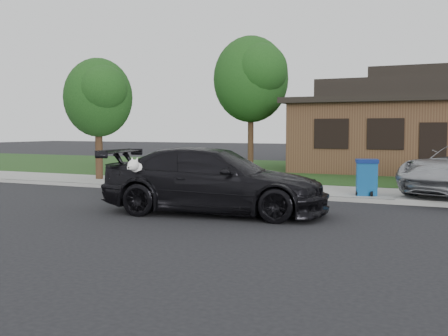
% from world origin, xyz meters
% --- Properties ---
extents(ground, '(120.00, 120.00, 0.00)m').
position_xyz_m(ground, '(0.00, 0.00, 0.00)').
color(ground, black).
rests_on(ground, ground).
extents(sidewalk, '(60.00, 3.00, 0.12)m').
position_xyz_m(sidewalk, '(0.00, 5.00, 0.06)').
color(sidewalk, gray).
rests_on(sidewalk, ground).
extents(curb, '(60.00, 0.12, 0.12)m').
position_xyz_m(curb, '(0.00, 3.50, 0.06)').
color(curb, gray).
rests_on(curb, ground).
extents(lawn, '(60.00, 13.00, 0.13)m').
position_xyz_m(lawn, '(0.00, 13.00, 0.07)').
color(lawn, '#193814').
rests_on(lawn, ground).
extents(sedan, '(5.70, 2.95, 1.58)m').
position_xyz_m(sedan, '(0.09, -0.07, 0.79)').
color(sedan, black).
rests_on(sedan, ground).
extents(recycling_bin, '(0.77, 0.77, 1.04)m').
position_xyz_m(recycling_bin, '(2.82, 4.30, 0.65)').
color(recycling_bin, navy).
rests_on(recycling_bin, sidewalk).
extents(house, '(12.60, 8.60, 4.65)m').
position_xyz_m(house, '(4.00, 15.00, 2.13)').
color(house, '#422B1C').
rests_on(house, ground).
extents(tree_0, '(3.78, 3.60, 6.34)m').
position_xyz_m(tree_0, '(-4.34, 12.88, 4.48)').
color(tree_0, '#332114').
rests_on(tree_0, ground).
extents(tree_2, '(2.73, 2.60, 4.59)m').
position_xyz_m(tree_2, '(-7.38, 5.11, 3.27)').
color(tree_2, '#332114').
rests_on(tree_2, ground).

